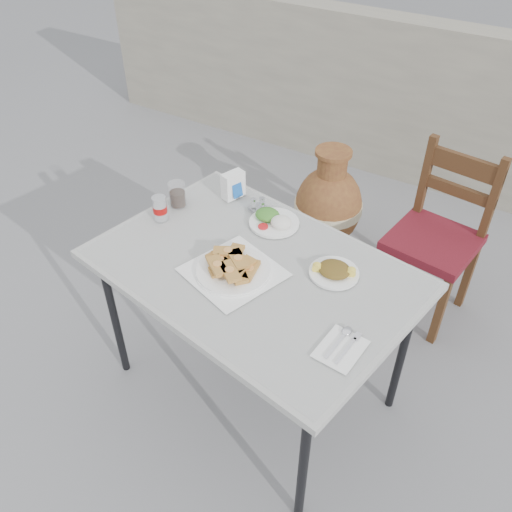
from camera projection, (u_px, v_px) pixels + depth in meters
The scene contains 13 objects.
ground at pixel (259, 397), 2.78m from camera, with size 80.00×80.00×0.00m, color slate.
cafe_table at pixel (253, 276), 2.34m from camera, with size 1.49×1.14×0.82m.
pide_plate at pixel (233, 266), 2.26m from camera, with size 0.45×0.45×0.07m.
salad_rice_plate at pixel (274, 220), 2.53m from camera, with size 0.24×0.24×0.06m.
salad_chopped_plate at pixel (334, 271), 2.26m from camera, with size 0.21×0.21×0.05m.
soda_can at pixel (160, 208), 2.54m from camera, with size 0.07×0.07×0.12m.
cola_glass at pixel (177, 195), 2.63m from camera, with size 0.08×0.08×0.12m.
napkin_holder at pixel (233, 185), 2.67m from camera, with size 0.09×0.13×0.14m.
condiment_caddy at pixel (260, 207), 2.61m from camera, with size 0.12×0.11×0.07m.
cutlery_napkin at pixel (342, 346), 1.96m from camera, with size 0.16×0.21×0.01m.
chair at pixel (437, 236), 2.97m from camera, with size 0.50×0.50×1.00m.
terracotta_urn at pixel (328, 207), 3.47m from camera, with size 0.44×0.44×0.76m.
back_wall at pixel (434, 109), 4.03m from camera, with size 6.00×0.25×1.20m, color gray.
Camera 1 is at (0.86, -1.43, 2.33)m, focal length 38.00 mm.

